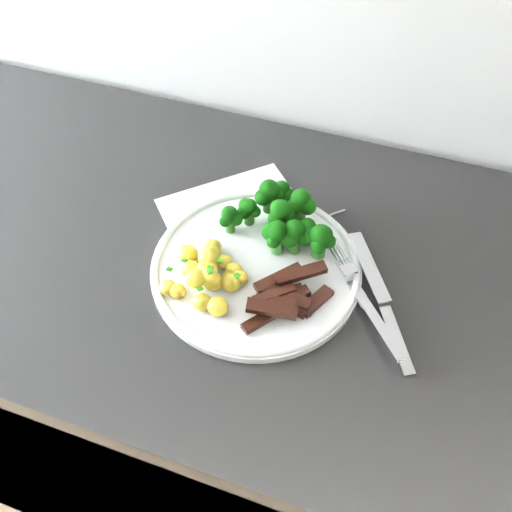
% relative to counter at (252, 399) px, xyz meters
% --- Properties ---
extents(counter, '(2.31, 0.58, 0.87)m').
position_rel_counter_xyz_m(counter, '(0.00, 0.00, 0.00)').
color(counter, black).
rests_on(counter, ground).
extents(recipe_paper, '(0.33, 0.34, 0.00)m').
position_rel_counter_xyz_m(recipe_paper, '(-0.01, 0.03, 0.44)').
color(recipe_paper, white).
rests_on(recipe_paper, counter).
extents(plate, '(0.28, 0.28, 0.02)m').
position_rel_counter_xyz_m(plate, '(0.01, -0.01, 0.44)').
color(plate, white).
rests_on(plate, counter).
extents(broccoli, '(0.16, 0.12, 0.06)m').
position_rel_counter_xyz_m(broccoli, '(0.03, 0.05, 0.48)').
color(broccoli, '#2B631E').
rests_on(broccoli, plate).
extents(potatoes, '(0.10, 0.11, 0.04)m').
position_rel_counter_xyz_m(potatoes, '(-0.04, -0.06, 0.46)').
color(potatoes, gold).
rests_on(potatoes, plate).
extents(beef_strips, '(0.10, 0.13, 0.03)m').
position_rel_counter_xyz_m(beef_strips, '(0.07, -0.06, 0.45)').
color(beef_strips, black).
rests_on(beef_strips, plate).
extents(fork, '(0.13, 0.16, 0.02)m').
position_rel_counter_xyz_m(fork, '(0.16, -0.03, 0.45)').
color(fork, '#B7B7BC').
rests_on(fork, plate).
extents(knife, '(0.12, 0.20, 0.02)m').
position_rel_counter_xyz_m(knife, '(0.19, -0.03, 0.44)').
color(knife, '#B7B7BC').
rests_on(knife, plate).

